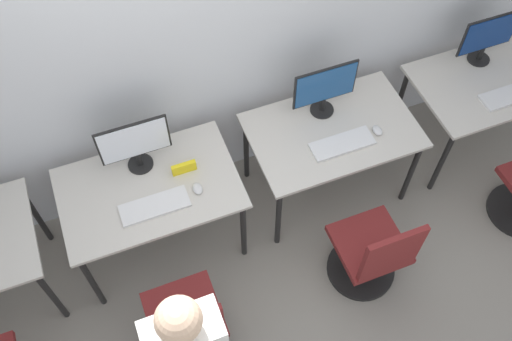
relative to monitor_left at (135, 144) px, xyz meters
The scene contains 16 objects.
ground_plane 1.27m from the monitor_left, 40.71° to the right, with size 20.00×20.00×0.00m, color gray.
wall_back 0.85m from the monitor_left, 24.68° to the left, with size 12.00×0.05×2.80m.
desk_left 0.36m from the monitor_left, 90.00° to the right, with size 1.14×0.73×0.72m.
monitor_left is the anchor object (origin of this frame).
keyboard_left 0.41m from the monitor_left, 90.00° to the right, with size 0.43×0.16×0.02m.
mouse_left 0.48m from the monitor_left, 48.28° to the right, with size 0.06×0.09×0.03m.
office_chair_left 1.17m from the monitor_left, 91.91° to the right, with size 0.48×0.48×0.87m.
desk_right 1.34m from the monitor_left, ahead, with size 1.14×0.73×0.72m.
monitor_right 1.29m from the monitor_left, ahead, with size 0.45×0.17×0.41m.
keyboard_right 1.35m from the monitor_left, 14.34° to the right, with size 0.43×0.16×0.02m.
mouse_right 1.61m from the monitor_left, 11.50° to the right, with size 0.06×0.09×0.03m.
office_chair_right 1.69m from the monitor_left, 38.43° to the right, with size 0.48×0.48×0.87m.
desk_far_right 2.61m from the monitor_left, ahead, with size 1.14×0.73×0.72m.
monitor_far_right 2.59m from the monitor_left, ahead, with size 0.45×0.17×0.41m.
keyboard_far_right 2.62m from the monitor_left, ahead, with size 0.43×0.16×0.02m.
placard_left 0.35m from the monitor_left, 31.91° to the right, with size 0.16×0.03×0.08m.
Camera 1 is at (-0.71, -1.68, 3.77)m, focal length 40.00 mm.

